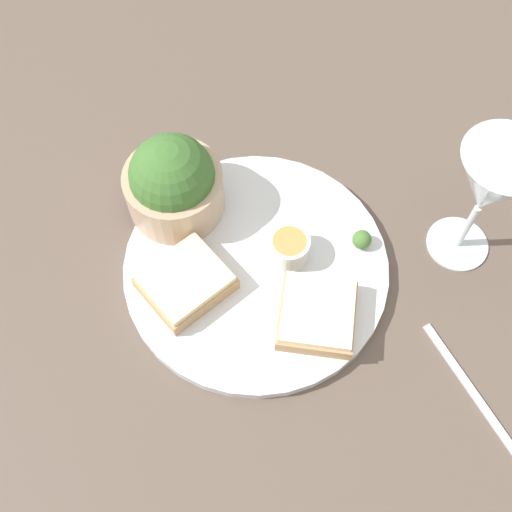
# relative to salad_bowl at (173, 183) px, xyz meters

# --- Properties ---
(ground_plane) EXTENTS (4.00, 4.00, 0.00)m
(ground_plane) POSITION_rel_salad_bowl_xyz_m (0.06, 0.10, -0.06)
(ground_plane) COLOR brown
(dinner_plate) EXTENTS (0.29, 0.29, 0.01)m
(dinner_plate) POSITION_rel_salad_bowl_xyz_m (0.06, 0.10, -0.05)
(dinner_plate) COLOR silver
(dinner_plate) RESTS_ON ground_plane
(salad_bowl) EXTENTS (0.11, 0.11, 0.10)m
(salad_bowl) POSITION_rel_salad_bowl_xyz_m (0.00, 0.00, 0.00)
(salad_bowl) COLOR tan
(salad_bowl) RESTS_ON dinner_plate
(sauce_ramekin) EXTENTS (0.04, 0.04, 0.03)m
(sauce_ramekin) POSITION_rel_salad_bowl_xyz_m (0.04, 0.13, -0.03)
(sauce_ramekin) COLOR white
(sauce_ramekin) RESTS_ON dinner_plate
(cheese_toast_near) EXTENTS (0.11, 0.11, 0.03)m
(cheese_toast_near) POSITION_rel_salad_bowl_xyz_m (0.10, 0.03, -0.03)
(cheese_toast_near) COLOR tan
(cheese_toast_near) RESTS_ON dinner_plate
(cheese_toast_far) EXTENTS (0.08, 0.08, 0.03)m
(cheese_toast_far) POSITION_rel_salad_bowl_xyz_m (0.11, 0.17, -0.03)
(cheese_toast_far) COLOR tan
(cheese_toast_far) RESTS_ON dinner_plate
(wine_glass) EXTENTS (0.09, 0.09, 0.17)m
(wine_glass) POSITION_rel_salad_bowl_xyz_m (-0.01, 0.32, 0.06)
(wine_glass) COLOR silver
(wine_glass) RESTS_ON ground_plane
(garnish) EXTENTS (0.02, 0.02, 0.02)m
(garnish) POSITION_rel_salad_bowl_xyz_m (0.02, 0.21, -0.03)
(garnish) COLOR #477533
(garnish) RESTS_ON dinner_plate
(fork) EXTENTS (0.15, 0.12, 0.01)m
(fork) POSITION_rel_salad_bowl_xyz_m (0.16, 0.34, -0.05)
(fork) COLOR silver
(fork) RESTS_ON ground_plane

